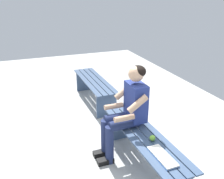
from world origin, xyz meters
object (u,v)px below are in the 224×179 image
(apple, at_px, (152,138))
(person_seated, at_px, (127,109))
(bench_near, at_px, (144,143))
(book_open, at_px, (162,157))
(bench_far, at_px, (94,86))

(apple, bearing_deg, person_seated, 16.13)
(bench_near, relative_size, person_seated, 1.29)
(person_seated, height_order, book_open, person_seated)
(bench_far, relative_size, book_open, 3.86)
(person_seated, height_order, apple, person_seated)
(bench_near, bearing_deg, person_seated, 17.69)
(person_seated, relative_size, book_open, 3.07)
(bench_far, distance_m, person_seated, 1.84)
(person_seated, bearing_deg, bench_near, -162.31)
(bench_far, bearing_deg, person_seated, 176.76)
(bench_far, distance_m, book_open, 2.59)
(apple, bearing_deg, bench_near, 12.30)
(bench_far, relative_size, apple, 22.39)
(person_seated, relative_size, apple, 17.84)
(bench_far, distance_m, apple, 2.27)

